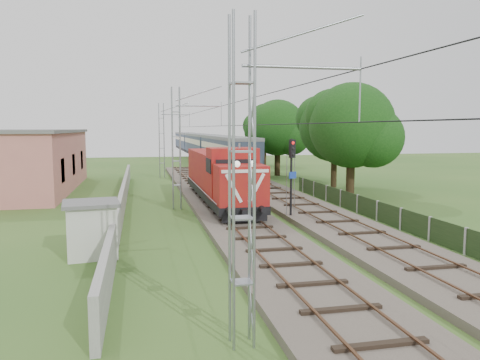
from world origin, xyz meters
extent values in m
plane|color=#335B22|center=(0.00, 0.00, 0.00)|extent=(140.00, 140.00, 0.00)
cube|color=#6B6054|center=(0.00, 7.00, 0.15)|extent=(4.20, 70.00, 0.30)
cube|color=black|center=(0.00, 7.00, 0.35)|extent=(2.40, 70.00, 0.10)
cube|color=brown|center=(-0.85, 7.00, 0.42)|extent=(0.08, 70.00, 0.05)
cube|color=brown|center=(0.85, 7.00, 0.42)|extent=(0.08, 70.00, 0.05)
cube|color=#6B6054|center=(5.00, 20.00, 0.15)|extent=(4.20, 80.00, 0.30)
cube|color=black|center=(5.00, 20.00, 0.35)|extent=(2.40, 80.00, 0.10)
cube|color=brown|center=(4.15, 20.00, 0.42)|extent=(0.08, 80.00, 0.05)
cube|color=brown|center=(5.85, 20.00, 0.42)|extent=(0.08, 80.00, 0.05)
cylinder|color=gray|center=(-1.50, -8.00, 6.80)|extent=(3.00, 0.08, 0.08)
cylinder|color=gray|center=(-1.50, 12.00, 6.80)|extent=(3.00, 0.08, 0.08)
cylinder|color=gray|center=(-1.50, 32.00, 6.80)|extent=(3.00, 0.08, 0.08)
cylinder|color=black|center=(0.00, 12.00, 5.50)|extent=(0.03, 70.00, 0.03)
cylinder|color=black|center=(0.00, 12.00, 6.80)|extent=(0.03, 70.00, 0.03)
cube|color=#9E9E99|center=(-6.50, 12.00, 0.75)|extent=(0.25, 40.00, 1.50)
cube|color=tan|center=(-15.00, 24.00, 2.50)|extent=(8.00, 20.00, 5.00)
cube|color=#606060|center=(-15.00, 24.00, 5.10)|extent=(8.40, 20.40, 0.25)
cube|color=black|center=(-11.05, 18.00, 2.20)|extent=(0.10, 1.60, 1.80)
cube|color=black|center=(-11.05, 24.00, 2.20)|extent=(0.10, 1.60, 1.80)
cube|color=black|center=(-11.05, 30.00, 2.20)|extent=(0.10, 1.60, 1.80)
cube|color=black|center=(8.00, 3.00, 0.60)|extent=(0.05, 32.00, 1.15)
cube|color=#9E9E99|center=(8.00, 18.00, 0.60)|extent=(0.12, 0.12, 1.20)
cube|color=black|center=(0.00, 12.78, 0.96)|extent=(2.81, 15.91, 0.47)
cube|color=black|center=(0.00, 7.63, 0.68)|extent=(2.06, 3.37, 0.47)
cube|color=black|center=(0.00, 17.93, 0.68)|extent=(2.06, 3.37, 0.47)
cube|color=black|center=(0.00, 4.92, 0.59)|extent=(2.43, 0.23, 0.33)
cube|color=maroon|center=(0.00, 6.00, 2.28)|extent=(2.71, 2.34, 2.15)
sphere|color=white|center=(-0.42, 4.87, 3.49)|extent=(0.34, 0.34, 0.34)
sphere|color=white|center=(0.42, 4.87, 3.49)|extent=(0.34, 0.34, 0.34)
cube|color=silver|center=(-0.61, 4.81, 2.23)|extent=(0.94, 0.06, 1.57)
cube|color=silver|center=(0.61, 4.81, 2.23)|extent=(0.94, 0.06, 1.57)
cube|color=silver|center=(0.00, 4.81, 3.12)|extent=(2.53, 0.06, 0.17)
cube|color=maroon|center=(0.00, 8.29, 2.70)|extent=(2.81, 2.25, 3.00)
cube|color=black|center=(0.00, 7.15, 3.16)|extent=(2.34, 0.06, 0.84)
cube|color=maroon|center=(0.00, 15.08, 2.42)|extent=(2.62, 11.33, 2.43)
cylinder|color=black|center=(0.00, 12.22, 3.77)|extent=(0.41, 0.41, 0.37)
cylinder|color=gray|center=(-0.28, 7.54, 4.33)|extent=(0.11, 0.11, 0.33)
cylinder|color=gray|center=(0.28, 7.54, 4.33)|extent=(0.11, 0.11, 0.33)
cube|color=black|center=(5.00, 36.88, 0.93)|extent=(3.06, 23.23, 0.53)
cube|color=#323D54|center=(5.00, 36.88, 2.62)|extent=(3.17, 23.23, 2.85)
cube|color=beige|center=(5.00, 36.88, 3.14)|extent=(3.21, 22.31, 0.79)
cube|color=slate|center=(5.00, 36.88, 4.20)|extent=(3.22, 23.23, 0.37)
cube|color=black|center=(5.00, 61.17, 0.93)|extent=(3.06, 23.23, 0.53)
cube|color=#323D54|center=(5.00, 61.17, 2.62)|extent=(3.17, 23.23, 2.85)
cube|color=beige|center=(5.00, 61.17, 3.14)|extent=(3.21, 22.31, 0.79)
cube|color=slate|center=(5.00, 61.17, 4.20)|extent=(3.22, 23.23, 0.37)
cube|color=black|center=(5.00, 85.46, 0.93)|extent=(3.06, 23.23, 0.53)
cube|color=#323D54|center=(5.00, 85.46, 2.62)|extent=(3.17, 23.23, 2.85)
cube|color=beige|center=(5.00, 85.46, 3.14)|extent=(3.21, 22.31, 0.79)
cube|color=slate|center=(5.00, 85.46, 4.20)|extent=(3.22, 23.23, 0.37)
cylinder|color=black|center=(3.17, 6.77, 2.38)|extent=(0.13, 0.13, 4.75)
cube|color=black|center=(3.17, 6.62, 4.18)|extent=(0.39, 0.33, 1.05)
sphere|color=red|center=(3.17, 6.51, 4.52)|extent=(0.17, 0.17, 0.17)
sphere|color=black|center=(3.17, 6.51, 4.18)|extent=(0.17, 0.17, 0.17)
sphere|color=black|center=(3.17, 6.51, 3.85)|extent=(0.17, 0.17, 0.17)
cube|color=#193799|center=(3.22, 6.65, 2.66)|extent=(0.50, 0.26, 0.38)
cube|color=beige|center=(-7.40, 1.22, 1.07)|extent=(2.18, 2.18, 2.15)
cube|color=#606060|center=(-7.40, 1.22, 2.25)|extent=(2.51, 2.51, 0.15)
cylinder|color=#342515|center=(10.37, 14.12, 1.97)|extent=(0.64, 0.64, 3.94)
sphere|color=#11380F|center=(10.37, 14.12, 5.56)|extent=(6.46, 6.46, 6.46)
sphere|color=#11380F|center=(11.67, 13.15, 4.66)|extent=(4.52, 4.52, 4.52)
sphere|color=#11380F|center=(9.24, 15.25, 6.28)|extent=(4.20, 4.20, 4.20)
cylinder|color=#342515|center=(11.86, 20.64, 1.96)|extent=(0.53, 0.53, 3.92)
sphere|color=#11380F|center=(11.86, 20.64, 5.52)|extent=(6.41, 6.41, 6.41)
sphere|color=#11380F|center=(13.14, 19.68, 4.63)|extent=(4.48, 4.48, 4.48)
sphere|color=#11380F|center=(10.74, 21.76, 6.23)|extent=(4.16, 4.16, 4.16)
cylinder|color=#342515|center=(9.91, 31.90, 1.92)|extent=(0.64, 0.64, 3.84)
sphere|color=#11380F|center=(9.91, 31.90, 5.41)|extent=(6.28, 6.28, 6.28)
sphere|color=#11380F|center=(11.16, 30.96, 4.54)|extent=(4.40, 4.40, 4.40)
sphere|color=#11380F|center=(8.81, 33.00, 6.11)|extent=(4.08, 4.08, 4.08)
cylinder|color=#342515|center=(12.15, 45.79, 1.78)|extent=(0.54, 0.54, 3.57)
sphere|color=#11380F|center=(12.15, 45.79, 5.03)|extent=(5.84, 5.84, 5.84)
sphere|color=#11380F|center=(13.32, 44.91, 4.22)|extent=(4.09, 4.09, 4.09)
sphere|color=#11380F|center=(11.13, 46.81, 5.68)|extent=(3.79, 3.79, 3.79)
camera|label=1|loc=(-5.39, -18.84, 5.35)|focal=35.00mm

